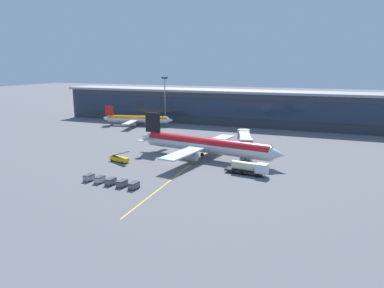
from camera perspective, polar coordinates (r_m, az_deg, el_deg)
ground_plane at (r=100.86m, az=-3.01°, el=-2.94°), size 700.00×700.00×0.00m
apron_lead_in_line at (r=100.66m, az=0.24°, el=-2.95°), size 2.99×79.96×0.01m
terminal_building at (r=163.20m, az=12.96°, el=5.46°), size 208.06×17.16×15.45m
main_airliner at (r=103.94m, az=2.15°, el=-0.14°), size 46.79×37.32×12.21m
jet_bridge at (r=108.33m, az=8.36°, el=0.77°), size 8.02×17.70×6.77m
fuel_tanker at (r=90.30m, az=9.06°, el=-3.78°), size 11.05×4.04×3.25m
belt_loader at (r=103.08m, az=-11.46°, el=-2.26°), size 7.00×3.42×3.49m
baggage_cart_0 at (r=88.41m, az=-16.04°, el=-5.12°), size 1.83×2.78×1.48m
baggage_cart_1 at (r=86.36m, az=-14.45°, el=-5.45°), size 1.83×2.78×1.48m
baggage_cart_2 at (r=84.38m, az=-12.79°, el=-5.79°), size 1.83×2.78×1.48m
baggage_cart_3 at (r=82.47m, az=-11.05°, el=-6.13°), size 1.83×2.78×1.48m
baggage_cart_4 at (r=80.65m, az=-9.22°, el=-6.49°), size 1.83×2.78×1.48m
commuter_jet_far at (r=162.64m, az=-8.66°, el=3.93°), size 32.93×26.31×8.71m
apron_light_mast_0 at (r=165.00m, az=-4.32°, el=7.53°), size 2.80×0.50×21.38m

